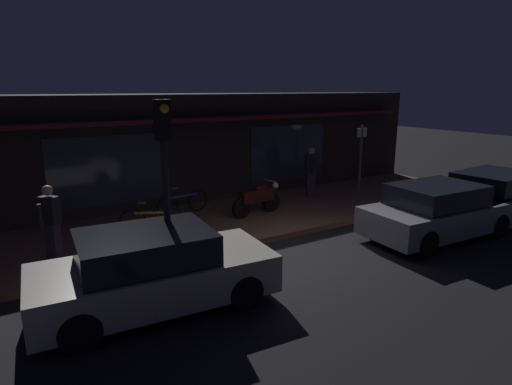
{
  "coord_description": "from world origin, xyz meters",
  "views": [
    {
      "loc": [
        -5.95,
        -7.42,
        3.79
      ],
      "look_at": [
        0.2,
        2.4,
        0.95
      ],
      "focal_mm": 29.98,
      "sensor_mm": 36.0,
      "label": 1
    }
  ],
  "objects_px": {
    "person_bystander": "(311,171)",
    "motorcycle": "(258,198)",
    "traffic_light_pole": "(165,164)",
    "parked_car_near": "(153,271)",
    "bicycle_parked": "(153,220)",
    "sign_post": "(361,155)",
    "parked_car_far": "(438,211)",
    "parked_car_across": "(494,196)",
    "bicycle_extra": "(183,202)",
    "person_photographer": "(51,222)"
  },
  "relations": [
    {
      "from": "bicycle_parked",
      "to": "traffic_light_pole",
      "type": "bearing_deg",
      "value": -102.87
    },
    {
      "from": "bicycle_extra",
      "to": "parked_car_across",
      "type": "relative_size",
      "value": 0.39
    },
    {
      "from": "parked_car_across",
      "to": "traffic_light_pole",
      "type": "bearing_deg",
      "value": 176.58
    },
    {
      "from": "sign_post",
      "to": "traffic_light_pole",
      "type": "xyz_separation_m",
      "value": [
        -8.3,
        -3.34,
        0.97
      ]
    },
    {
      "from": "parked_car_across",
      "to": "motorcycle",
      "type": "bearing_deg",
      "value": 148.55
    },
    {
      "from": "bicycle_parked",
      "to": "person_bystander",
      "type": "xyz_separation_m",
      "value": [
        5.96,
        0.95,
        0.52
      ]
    },
    {
      "from": "person_bystander",
      "to": "sign_post",
      "type": "distance_m",
      "value": 1.84
    },
    {
      "from": "parked_car_across",
      "to": "person_bystander",
      "type": "bearing_deg",
      "value": 124.83
    },
    {
      "from": "motorcycle",
      "to": "person_bystander",
      "type": "xyz_separation_m",
      "value": [
        2.77,
        0.94,
        0.38
      ]
    },
    {
      "from": "motorcycle",
      "to": "traffic_light_pole",
      "type": "height_order",
      "value": "traffic_light_pole"
    },
    {
      "from": "traffic_light_pole",
      "to": "sign_post",
      "type": "bearing_deg",
      "value": 21.92
    },
    {
      "from": "bicycle_extra",
      "to": "parked_car_far",
      "type": "xyz_separation_m",
      "value": [
        4.92,
        -5.02,
        0.2
      ]
    },
    {
      "from": "person_bystander",
      "to": "parked_car_near",
      "type": "height_order",
      "value": "person_bystander"
    },
    {
      "from": "bicycle_parked",
      "to": "traffic_light_pole",
      "type": "relative_size",
      "value": 0.42
    },
    {
      "from": "bicycle_extra",
      "to": "traffic_light_pole",
      "type": "distance_m",
      "value": 5.11
    },
    {
      "from": "person_photographer",
      "to": "person_bystander",
      "type": "bearing_deg",
      "value": 10.53
    },
    {
      "from": "parked_car_far",
      "to": "motorcycle",
      "type": "bearing_deg",
      "value": 128.88
    },
    {
      "from": "motorcycle",
      "to": "traffic_light_pole",
      "type": "bearing_deg",
      "value": -141.79
    },
    {
      "from": "traffic_light_pole",
      "to": "parked_car_near",
      "type": "height_order",
      "value": "traffic_light_pole"
    },
    {
      "from": "parked_car_far",
      "to": "parked_car_near",
      "type": "bearing_deg",
      "value": 177.47
    },
    {
      "from": "sign_post",
      "to": "person_bystander",
      "type": "bearing_deg",
      "value": 158.42
    },
    {
      "from": "sign_post",
      "to": "parked_car_far",
      "type": "distance_m",
      "value": 4.39
    },
    {
      "from": "bicycle_extra",
      "to": "person_photographer",
      "type": "xyz_separation_m",
      "value": [
        -3.73,
        -1.82,
        0.52
      ]
    },
    {
      "from": "motorcycle",
      "to": "parked_car_across",
      "type": "relative_size",
      "value": 0.4
    },
    {
      "from": "bicycle_parked",
      "to": "traffic_light_pole",
      "type": "xyz_separation_m",
      "value": [
        -0.7,
        -3.04,
        1.97
      ]
    },
    {
      "from": "bicycle_extra",
      "to": "bicycle_parked",
      "type": "bearing_deg",
      "value": -137.72
    },
    {
      "from": "person_photographer",
      "to": "parked_car_near",
      "type": "bearing_deg",
      "value": -66.71
    },
    {
      "from": "bicycle_extra",
      "to": "parked_car_across",
      "type": "xyz_separation_m",
      "value": [
        7.81,
        -4.85,
        0.2
      ]
    },
    {
      "from": "sign_post",
      "to": "parked_car_across",
      "type": "distance_m",
      "value": 4.3
    },
    {
      "from": "bicycle_extra",
      "to": "sign_post",
      "type": "relative_size",
      "value": 0.69
    },
    {
      "from": "bicycle_parked",
      "to": "sign_post",
      "type": "height_order",
      "value": "sign_post"
    },
    {
      "from": "person_photographer",
      "to": "person_bystander",
      "type": "relative_size",
      "value": 1.0
    },
    {
      "from": "bicycle_parked",
      "to": "bicycle_extra",
      "type": "relative_size",
      "value": 0.91
    },
    {
      "from": "motorcycle",
      "to": "person_bystander",
      "type": "relative_size",
      "value": 1.02
    },
    {
      "from": "bicycle_parked",
      "to": "parked_car_near",
      "type": "height_order",
      "value": "parked_car_near"
    },
    {
      "from": "person_photographer",
      "to": "parked_car_far",
      "type": "distance_m",
      "value": 9.23
    },
    {
      "from": "traffic_light_pole",
      "to": "parked_car_near",
      "type": "xyz_separation_m",
      "value": [
        -0.46,
        -0.43,
        -1.77
      ]
    },
    {
      "from": "person_photographer",
      "to": "traffic_light_pole",
      "type": "relative_size",
      "value": 0.46
    },
    {
      "from": "person_photographer",
      "to": "parked_car_far",
      "type": "height_order",
      "value": "person_photographer"
    },
    {
      "from": "person_bystander",
      "to": "sign_post",
      "type": "relative_size",
      "value": 0.7
    },
    {
      "from": "person_bystander",
      "to": "motorcycle",
      "type": "bearing_deg",
      "value": -161.29
    },
    {
      "from": "person_bystander",
      "to": "parked_car_across",
      "type": "relative_size",
      "value": 0.4
    },
    {
      "from": "sign_post",
      "to": "parked_car_across",
      "type": "bearing_deg",
      "value": -68.62
    },
    {
      "from": "traffic_light_pole",
      "to": "parked_car_far",
      "type": "bearing_deg",
      "value": -6.2
    },
    {
      "from": "motorcycle",
      "to": "bicycle_extra",
      "type": "distance_m",
      "value": 2.21
    },
    {
      "from": "parked_car_across",
      "to": "parked_car_far",
      "type": "bearing_deg",
      "value": -176.66
    },
    {
      "from": "person_bystander",
      "to": "parked_car_across",
      "type": "xyz_separation_m",
      "value": [
        3.19,
        -4.58,
        -0.32
      ]
    },
    {
      "from": "motorcycle",
      "to": "bicycle_extra",
      "type": "height_order",
      "value": "motorcycle"
    },
    {
      "from": "sign_post",
      "to": "parked_car_near",
      "type": "distance_m",
      "value": 9.58
    },
    {
      "from": "motorcycle",
      "to": "traffic_light_pole",
      "type": "xyz_separation_m",
      "value": [
        -3.88,
        -3.06,
        1.83
      ]
    }
  ]
}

